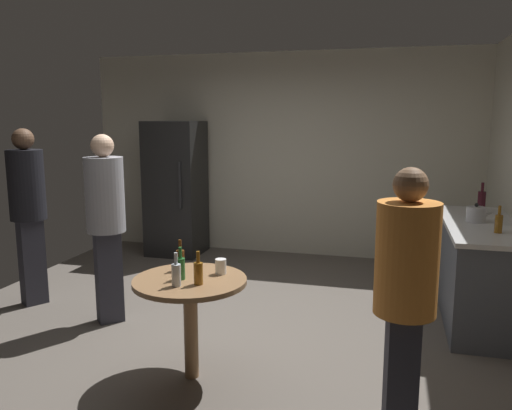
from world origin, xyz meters
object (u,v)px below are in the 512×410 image
refrigerator (176,188)px  beer_bottle_brown (180,259)px  plastic_cup_white (221,266)px  kettle (476,214)px  person_in_gray_shirt (106,214)px  foreground_table (190,293)px  wine_bottle_on_counter (481,201)px  beer_bottle_green (181,268)px  person_in_orange_shirt (405,288)px  beer_bottle_clear (176,274)px  beer_bottle_amber (198,272)px  person_in_black_shirt (28,203)px  beer_bottle_on_counter (499,223)px

refrigerator → beer_bottle_brown: refrigerator is taller
plastic_cup_white → beer_bottle_brown: bearing=178.5°
kettle → person_in_gray_shirt: 3.36m
foreground_table → beer_bottle_brown: (-0.14, 0.17, 0.19)m
wine_bottle_on_counter → beer_bottle_green: 3.22m
foreground_table → person_in_orange_shirt: bearing=-15.8°
beer_bottle_clear → wine_bottle_on_counter: bearing=47.2°
refrigerator → beer_bottle_amber: size_ratio=7.83×
beer_bottle_clear → person_in_black_shirt: bearing=151.0°
wine_bottle_on_counter → beer_bottle_on_counter: 0.92m
beer_bottle_amber → person_in_orange_shirt: size_ratio=0.14×
beer_bottle_amber → person_in_gray_shirt: bearing=144.5°
person_in_black_shirt → beer_bottle_clear: bearing=4.0°
person_in_orange_shirt → beer_bottle_amber: bearing=-19.5°
beer_bottle_amber → person_in_gray_shirt: 1.50m
kettle → wine_bottle_on_counter: (0.11, 0.48, 0.05)m
kettle → beer_bottle_clear: size_ratio=1.06×
refrigerator → wine_bottle_on_counter: refrigerator is taller
person_in_black_shirt → kettle: bearing=43.7°
beer_bottle_amber → beer_bottle_brown: same height
kettle → beer_bottle_clear: (-2.12, -1.94, -0.15)m
refrigerator → beer_bottle_on_counter: bearing=-26.1°
person_in_orange_shirt → person_in_black_shirt: size_ratio=0.91×
beer_bottle_brown → beer_bottle_green: same height
beer_bottle_clear → plastic_cup_white: size_ratio=2.09×
wine_bottle_on_counter → beer_bottle_clear: size_ratio=1.35×
kettle → person_in_orange_shirt: person_in_orange_shirt is taller
beer_bottle_on_counter → person_in_gray_shirt: (-3.32, -0.57, 0.02)m
kettle → refrigerator: bearing=159.0°
beer_bottle_amber → beer_bottle_on_counter: bearing=34.2°
foreground_table → plastic_cup_white: (0.17, 0.16, 0.16)m
kettle → foreground_table: (-2.10, -1.77, -0.34)m
beer_bottle_green → person_in_orange_shirt: 1.54m
foreground_table → person_in_orange_shirt: (1.43, -0.40, 0.30)m
foreground_table → person_in_gray_shirt: 1.40m
kettle → beer_bottle_green: 2.81m
refrigerator → beer_bottle_amber: refrigerator is taller
refrigerator → plastic_cup_white: 3.41m
beer_bottle_brown → beer_bottle_amber: bearing=-47.5°
foreground_table → person_in_orange_shirt: person_in_orange_shirt is taller
kettle → beer_bottle_green: kettle is taller
beer_bottle_on_counter → person_in_black_shirt: person_in_black_shirt is taller
person_in_orange_shirt → plastic_cup_white: bearing=-30.7°
person_in_gray_shirt → plastic_cup_white: bearing=21.1°
beer_bottle_on_counter → person_in_gray_shirt: person_in_gray_shirt is taller
beer_bottle_on_counter → beer_bottle_amber: (-2.11, -1.43, -0.17)m
beer_bottle_clear → person_in_orange_shirt: person_in_orange_shirt is taller
beer_bottle_brown → beer_bottle_green: 0.22m
beer_bottle_clear → plastic_cup_white: 0.39m
kettle → beer_bottle_green: size_ratio=1.06×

